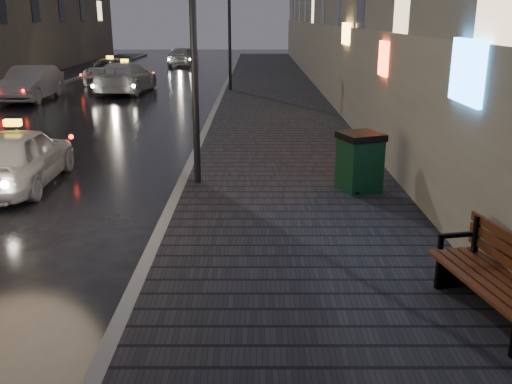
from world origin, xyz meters
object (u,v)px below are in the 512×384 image
bench (500,278)px  taxi_near (17,157)px  car_left_mid (31,83)px  lamp_far (229,18)px  trash_bin (360,161)px  taxi_far (111,71)px  lamp_near (193,20)px  car_far (183,56)px  taxi_mid (126,78)px

bench → taxi_near: 9.91m
car_left_mid → lamp_far: bearing=15.4°
trash_bin → bench: bearing=-102.8°
lamp_far → bench: 22.28m
bench → car_left_mid: size_ratio=0.45×
trash_bin → taxi_far: taxi_far is taller
trash_bin → lamp_far: bearing=80.6°
lamp_near → trash_bin: 4.36m
lamp_near → bench: size_ratio=2.61×
lamp_far → car_far: 16.68m
taxi_near → car_left_mid: size_ratio=0.88×
bench → car_far: size_ratio=0.49×
car_left_mid → taxi_far: bearing=73.5°
car_far → car_left_mid: bearing=83.9°
taxi_mid → car_far: size_ratio=1.21×
car_far → lamp_near: bearing=104.9°
taxi_near → taxi_far: (-2.86, 19.98, 0.01)m
lamp_far → taxi_mid: size_ratio=1.05×
lamp_near → taxi_mid: (-5.05, 16.10, -2.76)m
lamp_near → taxi_mid: lamp_near is taller
bench → taxi_near: size_ratio=0.52×
trash_bin → taxi_mid: size_ratio=0.23×
taxi_near → taxi_mid: size_ratio=0.78×
taxi_far → taxi_mid: bearing=-69.0°
bench → trash_bin: bearing=87.1°
car_far → taxi_mid: bearing=94.4°
taxi_near → car_far: car_far is taller
lamp_far → car_far: size_ratio=1.27×
car_far → taxi_near: bearing=98.0°
trash_bin → taxi_mid: bearing=95.9°
taxi_mid → trash_bin: bearing=121.2°
bench → taxi_near: bearing=132.5°
lamp_far → taxi_near: lamp_far is taller
taxi_mid → taxi_far: bearing=-62.7°
taxi_near → taxi_mid: taxi_mid is taller
lamp_far → taxi_near: size_ratio=1.35×
lamp_far → car_left_mid: 9.41m
lamp_near → lamp_far: 16.00m
lamp_near → car_far: bearing=97.6°
bench → trash_bin: size_ratio=1.72×
taxi_near → taxi_mid: (-1.16, 15.93, 0.06)m
trash_bin → taxi_near: 7.27m
lamp_near → taxi_near: size_ratio=1.35×
taxi_far → car_far: bearing=76.0°
taxi_mid → taxi_near: bearing=98.6°
car_left_mid → taxi_far: 6.89m
car_left_mid → lamp_near: bearing=-57.9°
lamp_far → bench: bearing=-79.4°
taxi_near → car_far: (-0.34, 31.72, 0.04)m
car_left_mid → trash_bin: bearing=-50.1°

